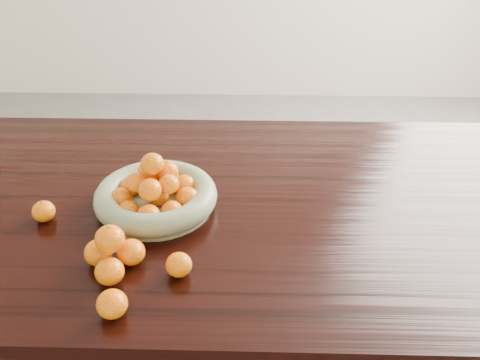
{
  "coord_description": "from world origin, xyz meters",
  "views": [
    {
      "loc": [
        0.04,
        -1.18,
        1.55
      ],
      "look_at": [
        0.0,
        -0.02,
        0.83
      ],
      "focal_mm": 40.0,
      "sensor_mm": 36.0,
      "label": 1
    }
  ],
  "objects_px": {
    "orange_pyramid": "(112,253)",
    "loose_orange_0": "(44,211)",
    "fruit_bowl": "(156,195)",
    "dining_table": "(238,228)"
  },
  "relations": [
    {
      "from": "orange_pyramid",
      "to": "loose_orange_0",
      "type": "xyz_separation_m",
      "value": [
        -0.22,
        0.18,
        -0.02
      ]
    },
    {
      "from": "fruit_bowl",
      "to": "orange_pyramid",
      "type": "distance_m",
      "value": 0.25
    },
    {
      "from": "fruit_bowl",
      "to": "loose_orange_0",
      "type": "height_order",
      "value": "fruit_bowl"
    },
    {
      "from": "orange_pyramid",
      "to": "fruit_bowl",
      "type": "bearing_deg",
      "value": 76.61
    },
    {
      "from": "fruit_bowl",
      "to": "orange_pyramid",
      "type": "height_order",
      "value": "fruit_bowl"
    },
    {
      "from": "dining_table",
      "to": "loose_orange_0",
      "type": "distance_m",
      "value": 0.51
    },
    {
      "from": "dining_table",
      "to": "loose_orange_0",
      "type": "height_order",
      "value": "loose_orange_0"
    },
    {
      "from": "fruit_bowl",
      "to": "loose_orange_0",
      "type": "bearing_deg",
      "value": -167.49
    },
    {
      "from": "orange_pyramid",
      "to": "loose_orange_0",
      "type": "height_order",
      "value": "orange_pyramid"
    },
    {
      "from": "dining_table",
      "to": "fruit_bowl",
      "type": "height_order",
      "value": "fruit_bowl"
    }
  ]
}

